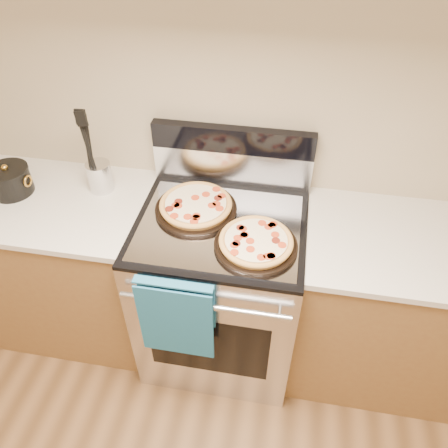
% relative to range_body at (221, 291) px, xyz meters
% --- Properties ---
extents(wall_back, '(4.00, 0.00, 4.00)m').
position_rel_range_body_xyz_m(wall_back, '(0.00, 0.35, 0.90)').
color(wall_back, tan).
rests_on(wall_back, ground).
extents(range_body, '(0.76, 0.68, 0.90)m').
position_rel_range_body_xyz_m(range_body, '(0.00, 0.00, 0.00)').
color(range_body, '#B7B7BC').
rests_on(range_body, ground).
extents(oven_window, '(0.56, 0.01, 0.40)m').
position_rel_range_body_xyz_m(oven_window, '(0.00, -0.34, 0.00)').
color(oven_window, black).
rests_on(oven_window, range_body).
extents(cooktop, '(0.76, 0.68, 0.02)m').
position_rel_range_body_xyz_m(cooktop, '(0.00, 0.00, 0.46)').
color(cooktop, black).
rests_on(cooktop, range_body).
extents(backsplash_lower, '(0.76, 0.06, 0.18)m').
position_rel_range_body_xyz_m(backsplash_lower, '(0.00, 0.31, 0.56)').
color(backsplash_lower, silver).
rests_on(backsplash_lower, cooktop).
extents(backsplash_upper, '(0.76, 0.06, 0.12)m').
position_rel_range_body_xyz_m(backsplash_upper, '(0.00, 0.31, 0.71)').
color(backsplash_upper, black).
rests_on(backsplash_upper, backsplash_lower).
extents(oven_handle, '(0.70, 0.03, 0.03)m').
position_rel_range_body_xyz_m(oven_handle, '(0.00, -0.38, 0.35)').
color(oven_handle, silver).
rests_on(oven_handle, range_body).
extents(dish_towel, '(0.32, 0.05, 0.42)m').
position_rel_range_body_xyz_m(dish_towel, '(-0.12, -0.38, 0.25)').
color(dish_towel, navy).
rests_on(dish_towel, oven_handle).
extents(foil_sheet, '(0.70, 0.55, 0.01)m').
position_rel_range_body_xyz_m(foil_sheet, '(0.00, -0.03, 0.47)').
color(foil_sheet, gray).
rests_on(foil_sheet, cooktop).
extents(cabinet_left, '(1.00, 0.62, 0.88)m').
position_rel_range_body_xyz_m(cabinet_left, '(-0.88, 0.03, -0.01)').
color(cabinet_left, brown).
rests_on(cabinet_left, ground).
extents(countertop_left, '(1.02, 0.64, 0.03)m').
position_rel_range_body_xyz_m(countertop_left, '(-0.88, 0.03, 0.45)').
color(countertop_left, beige).
rests_on(countertop_left, cabinet_left).
extents(cabinet_right, '(1.00, 0.62, 0.88)m').
position_rel_range_body_xyz_m(cabinet_right, '(0.88, 0.03, -0.01)').
color(cabinet_right, brown).
rests_on(cabinet_right, ground).
extents(countertop_right, '(1.02, 0.64, 0.03)m').
position_rel_range_body_xyz_m(countertop_right, '(0.88, 0.03, 0.45)').
color(countertop_right, beige).
rests_on(countertop_right, cabinet_right).
extents(pepperoni_pizza_back, '(0.43, 0.43, 0.05)m').
position_rel_range_body_xyz_m(pepperoni_pizza_back, '(-0.13, 0.06, 0.50)').
color(pepperoni_pizza_back, '#BD8639').
rests_on(pepperoni_pizza_back, foil_sheet).
extents(pepperoni_pizza_front, '(0.45, 0.45, 0.05)m').
position_rel_range_body_xyz_m(pepperoni_pizza_front, '(0.17, -0.13, 0.50)').
color(pepperoni_pizza_front, '#BD8639').
rests_on(pepperoni_pizza_front, foil_sheet).
extents(utensil_crock, '(0.14, 0.14, 0.15)m').
position_rel_range_body_xyz_m(utensil_crock, '(-0.62, 0.16, 0.53)').
color(utensil_crock, silver).
rests_on(utensil_crock, countertop_left).
extents(saucepan, '(0.21, 0.21, 0.12)m').
position_rel_range_body_xyz_m(saucepan, '(-1.04, 0.06, 0.52)').
color(saucepan, black).
rests_on(saucepan, countertop_left).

